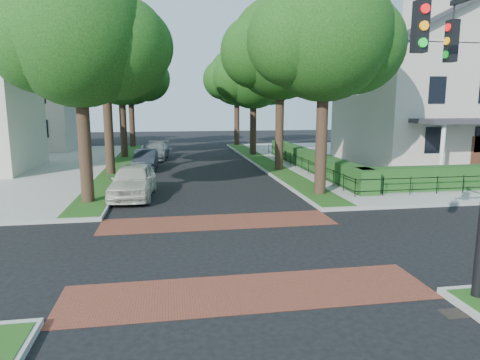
# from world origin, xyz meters

# --- Properties ---
(ground) EXTENTS (120.00, 120.00, 0.00)m
(ground) POSITION_xyz_m (0.00, 0.00, 0.00)
(ground) COLOR black
(ground) RESTS_ON ground
(sidewalk_ne) EXTENTS (30.00, 30.00, 0.15)m
(sidewalk_ne) POSITION_xyz_m (19.50, 19.00, 0.07)
(sidewalk_ne) COLOR gray
(sidewalk_ne) RESTS_ON ground
(crosswalk_far) EXTENTS (9.00, 2.20, 0.01)m
(crosswalk_far) POSITION_xyz_m (0.00, 3.20, 0.01)
(crosswalk_far) COLOR brown
(crosswalk_far) RESTS_ON ground
(crosswalk_near) EXTENTS (9.00, 2.20, 0.01)m
(crosswalk_near) POSITION_xyz_m (0.00, -3.20, 0.01)
(crosswalk_near) COLOR brown
(crosswalk_near) RESTS_ON ground
(storm_drain) EXTENTS (0.65, 0.45, 0.01)m
(storm_drain) POSITION_xyz_m (4.30, -5.00, 0.01)
(storm_drain) COLOR black
(storm_drain) RESTS_ON ground
(grass_strip_ne) EXTENTS (1.60, 29.80, 0.02)m
(grass_strip_ne) POSITION_xyz_m (5.40, 19.10, 0.16)
(grass_strip_ne) COLOR #164614
(grass_strip_ne) RESTS_ON sidewalk_ne
(grass_strip_nw) EXTENTS (1.60, 29.80, 0.02)m
(grass_strip_nw) POSITION_xyz_m (-5.40, 19.10, 0.16)
(grass_strip_nw) COLOR #164614
(grass_strip_nw) RESTS_ON sidewalk_nw
(tree_right_near) EXTENTS (7.75, 6.67, 10.66)m
(tree_right_near) POSITION_xyz_m (5.60, 7.24, 7.63)
(tree_right_near) COLOR black
(tree_right_near) RESTS_ON sidewalk_ne
(tree_right_mid) EXTENTS (8.25, 7.09, 11.22)m
(tree_right_mid) POSITION_xyz_m (5.61, 15.25, 7.99)
(tree_right_mid) COLOR black
(tree_right_mid) RESTS_ON sidewalk_ne
(tree_right_far) EXTENTS (7.25, 6.23, 9.74)m
(tree_right_far) POSITION_xyz_m (5.60, 24.22, 6.91)
(tree_right_far) COLOR black
(tree_right_far) RESTS_ON sidewalk_ne
(tree_right_back) EXTENTS (7.50, 6.45, 10.20)m
(tree_right_back) POSITION_xyz_m (5.60, 33.23, 7.27)
(tree_right_back) COLOR black
(tree_right_back) RESTS_ON sidewalk_ne
(tree_left_near) EXTENTS (7.50, 6.45, 10.20)m
(tree_left_near) POSITION_xyz_m (-5.40, 7.23, 7.27)
(tree_left_near) COLOR black
(tree_left_near) RESTS_ON sidewalk_nw
(tree_left_mid) EXTENTS (8.00, 6.88, 11.48)m
(tree_left_mid) POSITION_xyz_m (-5.39, 15.24, 8.34)
(tree_left_mid) COLOR black
(tree_left_mid) RESTS_ON sidewalk_nw
(tree_left_far) EXTENTS (7.00, 6.02, 9.86)m
(tree_left_far) POSITION_xyz_m (-5.40, 24.22, 7.12)
(tree_left_far) COLOR black
(tree_left_far) RESTS_ON sidewalk_nw
(tree_left_back) EXTENTS (7.75, 6.66, 10.44)m
(tree_left_back) POSITION_xyz_m (-5.40, 33.24, 7.41)
(tree_left_back) COLOR black
(tree_left_back) RESTS_ON sidewalk_nw
(hedge_main_road) EXTENTS (1.00, 18.00, 1.20)m
(hedge_main_road) POSITION_xyz_m (7.70, 15.00, 0.75)
(hedge_main_road) COLOR #1B3F15
(hedge_main_road) RESTS_ON sidewalk_ne
(fence_main_road) EXTENTS (0.06, 18.00, 0.90)m
(fence_main_road) POSITION_xyz_m (6.90, 15.00, 0.60)
(fence_main_road) COLOR black
(fence_main_road) RESTS_ON sidewalk_ne
(house_victorian) EXTENTS (13.00, 13.05, 12.48)m
(house_victorian) POSITION_xyz_m (17.51, 15.92, 6.02)
(house_victorian) COLOR #BCB5A9
(house_victorian) RESTS_ON sidewalk_ne
(house_left_far) EXTENTS (10.00, 9.00, 10.14)m
(house_left_far) POSITION_xyz_m (-15.49, 31.99, 5.04)
(house_left_far) COLOR #BCB5A9
(house_left_far) RESTS_ON sidewalk_nw
(parked_car_front) EXTENTS (2.27, 5.03, 1.68)m
(parked_car_front) POSITION_xyz_m (-3.60, 8.27, 0.84)
(parked_car_front) COLOR beige
(parked_car_front) RESTS_ON ground
(parked_car_middle) EXTENTS (1.63, 4.26, 1.39)m
(parked_car_middle) POSITION_xyz_m (-3.44, 17.51, 0.69)
(parked_car_middle) COLOR #212831
(parked_car_middle) RESTS_ON ground
(parked_car_rear) EXTENTS (2.50, 5.07, 1.42)m
(parked_car_rear) POSITION_xyz_m (-2.94, 23.11, 0.71)
(parked_car_rear) COLOR gray
(parked_car_rear) RESTS_ON ground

